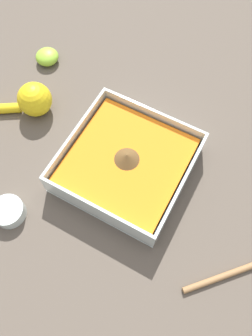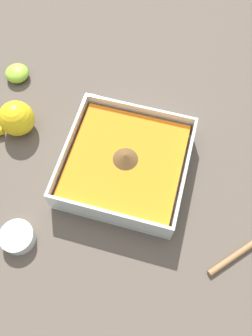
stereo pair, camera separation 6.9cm
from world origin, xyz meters
The scene contains 5 objects.
ground_plane centered at (0.00, 0.00, 0.00)m, with size 4.00×4.00×0.00m, color brown.
square_dish centered at (-0.01, 0.05, 0.03)m, with size 0.25×0.25×0.07m.
spice_bowl centered at (0.19, -0.11, 0.01)m, with size 0.07×0.07×0.03m.
lemon_squeezer centered at (-0.04, -0.23, 0.04)m, with size 0.15×0.21×0.08m.
lemon_half centered at (-0.19, -0.28, 0.02)m, with size 0.06×0.06×0.03m.
Camera 2 is at (0.29, 0.13, 0.65)m, focal length 35.00 mm.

